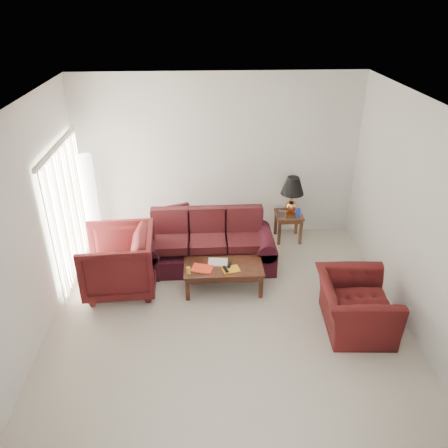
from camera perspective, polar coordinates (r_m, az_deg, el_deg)
The scene contains 19 objects.
floor at distance 6.45m, azimuth 0.42°, elevation -11.87°, with size 5.00×5.00×0.00m, color #BCB5A1.
blinds at distance 7.25m, azimuth -19.67°, elevation 1.40°, with size 0.10×2.00×2.16m, color silver.
sofa at distance 7.27m, azimuth -2.14°, elevation -2.36°, with size 2.23×0.96×0.91m, color black, non-canonical shape.
throw_pillow at distance 7.67m, azimuth -5.87°, elevation 1.22°, with size 0.37×0.11×0.37m, color black.
end_table at distance 8.23m, azimuth 8.36°, elevation -0.31°, with size 0.49×0.49×0.53m, color brown, non-canonical shape.
table_lamp at distance 8.00m, azimuth 8.86°, elevation 3.72°, with size 0.42×0.42×0.70m, color #E48E47, non-canonical shape.
clock at distance 7.92m, azimuth 7.56°, elevation 1.28°, with size 0.14×0.05×0.14m, color #AFAEB2.
blue_canister at distance 8.00m, azimuth 9.66°, elevation 1.45°, with size 0.09×0.09×0.14m, color #173098.
picture_frame at distance 8.19m, azimuth 7.32°, elevation 2.30°, with size 0.12×0.02×0.15m, color silver.
floor_lamp at distance 8.01m, azimuth -17.00°, elevation 2.82°, with size 0.29×0.29×1.76m, color white, non-canonical shape.
armchair_left at distance 6.89m, azimuth -13.58°, elevation -4.78°, with size 1.05×1.08×0.99m, color #3C0D0F.
armchair_right at distance 6.31m, azimuth 16.69°, elevation -10.15°, with size 1.11×0.97×0.72m, color #3C0D0E.
coffee_table at distance 6.84m, azimuth -0.07°, elevation -6.98°, with size 1.21×0.61×0.42m, color black, non-canonical shape.
magazine_red at distance 6.65m, azimuth -2.88°, elevation -5.82°, with size 0.31×0.23×0.02m, color red.
magazine_white at distance 6.79m, azimuth -0.80°, elevation -5.00°, with size 0.30×0.23×0.02m, color white.
magazine_orange at distance 6.63m, azimuth 0.89°, elevation -5.93°, with size 0.26×0.19×0.01m, color orange.
remote_a at distance 6.60m, azimuth 0.21°, elevation -5.92°, with size 0.05×0.16×0.02m, color black.
remote_b at distance 6.70m, azimuth 0.74°, elevation -5.36°, with size 0.04×0.15×0.02m, color black.
yellow_glass at distance 6.54m, azimuth -4.66°, elevation -6.07°, with size 0.06×0.06×0.11m, color gold.
Camera 1 is at (-0.31, -4.92, 4.16)m, focal length 35.00 mm.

